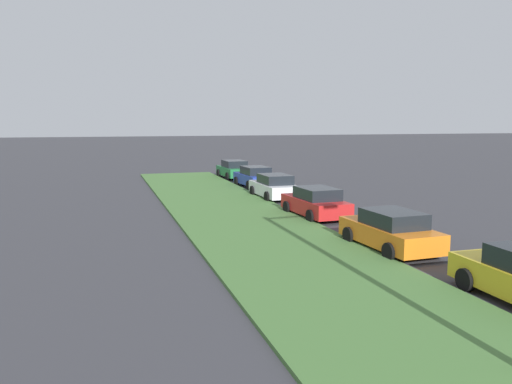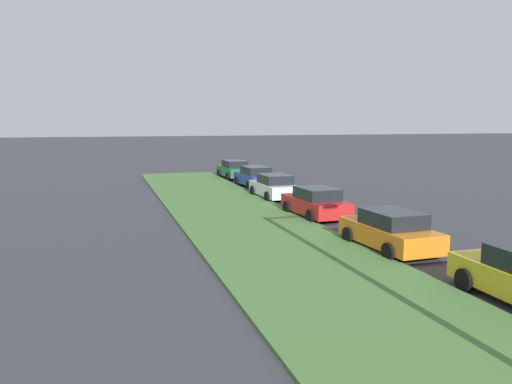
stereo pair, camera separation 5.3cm
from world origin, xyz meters
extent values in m
cube|color=#477238|center=(10.00, 6.86, 0.06)|extent=(60.00, 6.00, 0.12)
cylinder|color=black|center=(6.52, 3.56, 0.32)|extent=(0.64, 0.23, 0.64)
cube|color=orange|center=(11.20, 3.13, 0.57)|extent=(4.39, 2.01, 0.70)
cube|color=black|center=(11.00, 3.12, 1.19)|extent=(2.28, 1.71, 0.55)
cylinder|color=black|center=(12.50, 4.10, 0.32)|extent=(0.65, 0.25, 0.64)
cylinder|color=black|center=(12.59, 2.30, 0.32)|extent=(0.65, 0.25, 0.64)
cylinder|color=black|center=(9.81, 3.96, 0.32)|extent=(0.65, 0.25, 0.64)
cylinder|color=black|center=(9.90, 2.16, 0.32)|extent=(0.65, 0.25, 0.64)
cube|color=red|center=(17.92, 3.17, 0.57)|extent=(4.40, 2.05, 0.70)
cube|color=black|center=(17.72, 3.16, 1.19)|extent=(2.29, 1.73, 0.55)
cylinder|color=black|center=(19.21, 4.15, 0.32)|extent=(0.65, 0.26, 0.64)
cylinder|color=black|center=(19.32, 2.35, 0.32)|extent=(0.65, 0.26, 0.64)
cylinder|color=black|center=(16.52, 3.99, 0.32)|extent=(0.65, 0.26, 0.64)
cylinder|color=black|center=(16.62, 2.19, 0.32)|extent=(0.65, 0.26, 0.64)
cube|color=silver|center=(24.27, 3.14, 0.57)|extent=(4.35, 1.93, 0.70)
cube|color=black|center=(24.07, 3.14, 1.19)|extent=(2.25, 1.67, 0.55)
cylinder|color=black|center=(25.59, 4.09, 0.32)|extent=(0.65, 0.24, 0.64)
cylinder|color=black|center=(25.65, 2.29, 0.32)|extent=(0.65, 0.24, 0.64)
cylinder|color=black|center=(22.89, 4.00, 0.32)|extent=(0.65, 0.24, 0.64)
cylinder|color=black|center=(22.95, 2.20, 0.32)|extent=(0.65, 0.24, 0.64)
cube|color=#23389E|center=(29.74, 2.73, 0.57)|extent=(4.40, 2.05, 0.70)
cube|color=black|center=(29.54, 2.72, 1.19)|extent=(2.29, 1.73, 0.55)
cylinder|color=black|center=(31.03, 3.70, 0.32)|extent=(0.65, 0.26, 0.64)
cylinder|color=black|center=(31.14, 1.91, 0.32)|extent=(0.65, 0.26, 0.64)
cylinder|color=black|center=(28.34, 3.55, 0.32)|extent=(0.65, 0.26, 0.64)
cylinder|color=black|center=(28.44, 1.75, 0.32)|extent=(0.65, 0.26, 0.64)
cube|color=#1E6B38|center=(35.59, 2.76, 0.57)|extent=(4.37, 1.98, 0.70)
cube|color=black|center=(35.39, 2.75, 1.19)|extent=(2.27, 1.69, 0.55)
cylinder|color=black|center=(36.90, 3.72, 0.32)|extent=(0.65, 0.25, 0.64)
cylinder|color=black|center=(36.97, 1.92, 0.32)|extent=(0.65, 0.25, 0.64)
cylinder|color=black|center=(34.20, 3.60, 0.32)|extent=(0.65, 0.25, 0.64)
cylinder|color=black|center=(34.28, 1.81, 0.32)|extent=(0.65, 0.25, 0.64)
camera|label=1|loc=(-5.05, 13.09, 4.68)|focal=36.37mm
camera|label=2|loc=(-5.07, 13.04, 4.68)|focal=36.37mm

